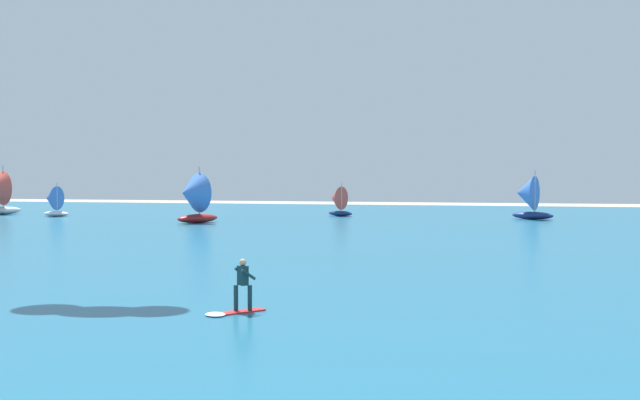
{
  "coord_description": "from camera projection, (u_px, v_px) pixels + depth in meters",
  "views": [
    {
      "loc": [
        4.17,
        -4.59,
        4.37
      ],
      "look_at": [
        -0.87,
        18.26,
        3.55
      ],
      "focal_mm": 39.7,
      "sensor_mm": 36.0,
      "label": 1
    }
  ],
  "objects": [
    {
      "name": "ocean",
      "position": [
        422.0,
        229.0,
        56.21
      ],
      "size": [
        160.0,
        90.0,
        0.1
      ],
      "primitive_type": "cube",
      "color": "#1E607F",
      "rests_on": "ground"
    },
    {
      "name": "kitesurfer",
      "position": [
        237.0,
        293.0,
        21.88
      ],
      "size": [
        1.74,
        1.82,
        1.67
      ],
      "color": "red",
      "rests_on": "ocean"
    },
    {
      "name": "sailboat_heeled_over",
      "position": [
        527.0,
        197.0,
        68.59
      ],
      "size": [
        4.21,
        3.75,
        4.73
      ],
      "color": "navy",
      "rests_on": "ocean"
    },
    {
      "name": "sailboat_near_shore",
      "position": [
        192.0,
        197.0,
        62.85
      ],
      "size": [
        4.13,
        4.54,
        5.05
      ],
      "color": "maroon",
      "rests_on": "ocean"
    },
    {
      "name": "sailboat_mid_right",
      "position": [
        52.0,
        201.0,
        73.3
      ],
      "size": [
        3.01,
        2.55,
        3.52
      ],
      "color": "white",
      "rests_on": "ocean"
    },
    {
      "name": "sailboat_mid_left",
      "position": [
        337.0,
        201.0,
        74.17
      ],
      "size": [
        3.09,
        2.77,
        3.48
      ],
      "color": "navy",
      "rests_on": "ocean"
    }
  ]
}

